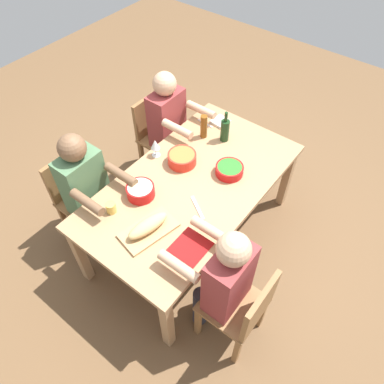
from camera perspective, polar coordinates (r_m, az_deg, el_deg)
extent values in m
plane|color=brown|center=(3.47, 0.00, -6.79)|extent=(8.00, 8.00, 0.00)
cube|color=#A87F56|center=(2.90, 0.00, 1.17)|extent=(1.86, 1.02, 0.04)
cube|color=#A87F56|center=(3.85, 2.60, 8.21)|extent=(0.07, 0.07, 0.70)
cube|color=#A87F56|center=(3.08, -16.98, -9.24)|extent=(0.07, 0.07, 0.70)
cube|color=#A87F56|center=(3.56, 14.46, 2.11)|extent=(0.07, 0.07, 0.70)
cube|color=#A87F56|center=(2.71, -3.88, -19.67)|extent=(0.07, 0.07, 0.70)
cube|color=olive|center=(3.27, -16.09, -1.46)|extent=(0.40, 0.40, 0.03)
cube|color=olive|center=(3.23, -18.98, 2.47)|extent=(0.38, 0.04, 0.40)
cube|color=olive|center=(3.41, -11.33, -3.47)|extent=(0.04, 0.04, 0.42)
cube|color=olive|center=(3.31, -15.50, -7.14)|extent=(0.04, 0.04, 0.42)
cube|color=olive|center=(3.60, -15.12, -0.78)|extent=(0.04, 0.04, 0.42)
cube|color=olive|center=(3.50, -19.17, -4.15)|extent=(0.04, 0.04, 0.42)
cylinder|color=#2D2D38|center=(3.34, -11.85, -4.73)|extent=(0.11, 0.11, 0.45)
cylinder|color=#2D2D38|center=(3.29, -13.82, -6.48)|extent=(0.11, 0.11, 0.45)
cube|color=#4C724C|center=(3.03, -16.49, 1.44)|extent=(0.34, 0.20, 0.55)
cylinder|color=brown|center=(2.85, -10.99, 2.66)|extent=(0.07, 0.30, 0.07)
cylinder|color=brown|center=(2.72, -15.99, -1.52)|extent=(0.07, 0.30, 0.07)
sphere|color=brown|center=(2.78, -18.15, 6.55)|extent=(0.21, 0.21, 0.21)
cube|color=olive|center=(2.68, 6.35, -16.92)|extent=(0.40, 0.40, 0.03)
cube|color=olive|center=(2.46, 10.47, -17.14)|extent=(0.38, 0.04, 0.40)
cube|color=olive|center=(2.86, 0.95, -19.39)|extent=(0.04, 0.04, 0.42)
cube|color=olive|center=(2.98, 5.02, -14.49)|extent=(0.04, 0.04, 0.42)
cube|color=olive|center=(2.81, 6.99, -23.21)|extent=(0.04, 0.04, 0.42)
cube|color=olive|center=(2.93, 10.79, -17.95)|extent=(0.04, 0.04, 0.42)
cylinder|color=#2D2D38|center=(2.89, 1.25, -17.42)|extent=(0.11, 0.11, 0.45)
cylinder|color=#2D2D38|center=(2.94, 3.19, -15.13)|extent=(0.11, 0.11, 0.45)
cube|color=maroon|center=(2.43, 5.72, -13.43)|extent=(0.34, 0.20, 0.55)
cylinder|color=tan|center=(2.33, -2.05, -11.47)|extent=(0.07, 0.30, 0.07)
cylinder|color=tan|center=(2.47, 2.93, -6.01)|extent=(0.07, 0.30, 0.07)
sphere|color=tan|center=(2.11, 6.49, -8.83)|extent=(0.21, 0.21, 0.21)
cube|color=olive|center=(3.72, -4.41, 8.20)|extent=(0.40, 0.40, 0.03)
cube|color=olive|center=(3.69, -6.80, 11.79)|extent=(0.38, 0.04, 0.40)
cube|color=olive|center=(3.88, -0.67, 6.02)|extent=(0.04, 0.04, 0.42)
cube|color=olive|center=(3.70, -3.92, 3.14)|extent=(0.04, 0.04, 0.42)
cube|color=olive|center=(4.05, -4.49, 8.02)|extent=(0.04, 0.04, 0.42)
cube|color=olive|center=(3.87, -7.77, 5.34)|extent=(0.04, 0.04, 0.42)
cylinder|color=#2D2D38|center=(3.80, -0.91, 5.10)|extent=(0.11, 0.11, 0.45)
cylinder|color=#2D2D38|center=(3.72, -2.44, 3.73)|extent=(0.11, 0.11, 0.45)
cube|color=maroon|center=(3.51, -3.93, 11.35)|extent=(0.34, 0.20, 0.55)
cylinder|color=tan|center=(3.40, 1.41, 12.66)|extent=(0.07, 0.30, 0.07)
cylinder|color=tan|center=(3.19, -2.29, 9.77)|extent=(0.07, 0.30, 0.07)
sphere|color=tan|center=(3.29, -4.28, 16.42)|extent=(0.21, 0.21, 0.21)
cylinder|color=red|center=(3.00, -1.56, 5.21)|extent=(0.23, 0.23, 0.10)
cylinder|color=orange|center=(2.98, -1.57, 5.64)|extent=(0.21, 0.21, 0.03)
cylinder|color=red|center=(2.94, 5.83, 3.43)|extent=(0.22, 0.22, 0.08)
cylinder|color=#2D7028|center=(2.92, 5.86, 3.77)|extent=(0.20, 0.20, 0.03)
cylinder|color=red|center=(2.79, -7.99, 0.15)|extent=(0.21, 0.21, 0.09)
cylinder|color=beige|center=(2.77, -8.06, 0.56)|extent=(0.19, 0.19, 0.03)
cube|color=tan|center=(2.61, -6.76, -5.92)|extent=(0.44, 0.30, 0.02)
ellipsoid|color=tan|center=(2.56, -6.87, -5.22)|extent=(0.34, 0.17, 0.09)
cylinder|color=#193819|center=(3.19, 5.12, 9.47)|extent=(0.08, 0.08, 0.20)
cylinder|color=#193819|center=(3.10, 5.31, 11.53)|extent=(0.03, 0.03, 0.09)
cylinder|color=brown|center=(3.21, 1.85, 10.13)|extent=(0.06, 0.06, 0.22)
cylinder|color=silver|center=(3.11, -5.58, 5.74)|extent=(0.07, 0.07, 0.01)
cylinder|color=silver|center=(3.08, -5.63, 6.28)|extent=(0.01, 0.01, 0.07)
cone|color=silver|center=(3.03, -5.75, 7.39)|extent=(0.08, 0.08, 0.08)
cylinder|color=gold|center=(2.73, -12.47, -2.39)|extent=(0.07, 0.07, 0.09)
cube|color=maroon|center=(2.51, -0.77, -9.08)|extent=(0.32, 0.23, 0.01)
cube|color=silver|center=(3.41, 2.03, 10.62)|extent=(0.03, 0.17, 0.01)
cube|color=silver|center=(2.72, 0.87, -2.46)|extent=(0.14, 0.21, 0.01)
cube|color=white|center=(3.43, 4.42, 10.84)|extent=(0.16, 0.16, 0.02)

